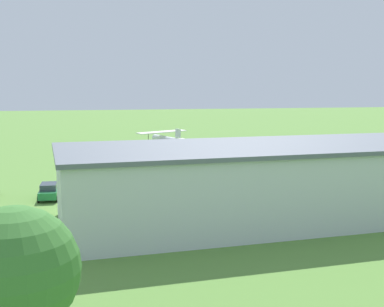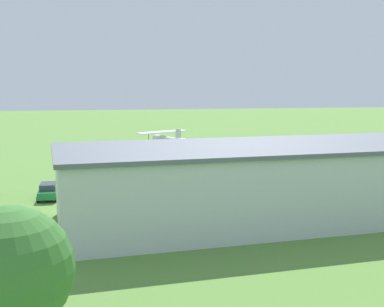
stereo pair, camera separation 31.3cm
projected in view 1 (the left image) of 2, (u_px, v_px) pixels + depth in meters
The scene contains 8 objects.
ground_plane at pixel (178, 166), 73.39m from camera, with size 400.00×400.00×0.00m, color #568438.
hangar at pixel (279, 181), 44.01m from camera, with size 38.89×15.58×6.58m.
biplane at pixel (166, 139), 75.62m from camera, with size 8.76×7.11×3.52m.
car_green at pixel (49, 191), 51.62m from camera, with size 2.25×4.61×1.65m.
person_at_fence_line at pixel (87, 179), 58.55m from camera, with size 0.50×0.50×1.65m.
person_crossing_taxiway at pixel (313, 172), 63.45m from camera, with size 0.53×0.53×1.61m.
person_watching_takeoff at pixel (379, 172), 63.87m from camera, with size 0.53×0.53×1.65m.
tree_by_windsock at pixel (15, 271), 17.37m from camera, with size 4.59×4.59×7.38m.
Camera 1 is at (15.52, 70.87, 11.40)m, focal length 46.61 mm.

